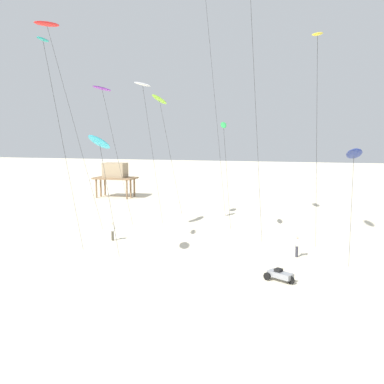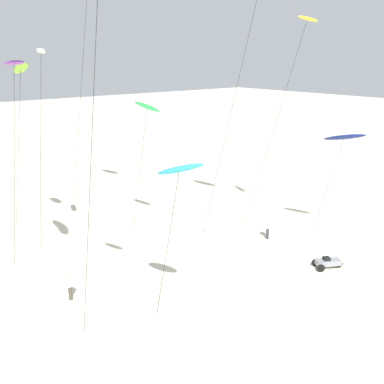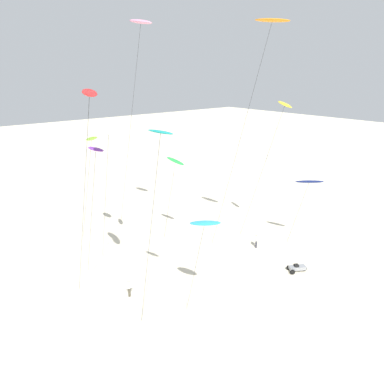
{
  "view_description": "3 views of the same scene",
  "coord_description": "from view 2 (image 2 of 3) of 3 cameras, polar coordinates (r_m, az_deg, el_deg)",
  "views": [
    {
      "loc": [
        7.81,
        -30.2,
        9.55
      ],
      "look_at": [
        -2.69,
        7.57,
        4.45
      ],
      "focal_mm": 41.17,
      "sensor_mm": 36.0,
      "label": 1
    },
    {
      "loc": [
        -19.92,
        -18.13,
        14.19
      ],
      "look_at": [
        0.89,
        6.87,
        4.47
      ],
      "focal_mm": 43.29,
      "sensor_mm": 36.0,
      "label": 2
    },
    {
      "loc": [
        -23.3,
        -19.73,
        19.71
      ],
      "look_at": [
        -1.57,
        6.3,
        8.24
      ],
      "focal_mm": 33.49,
      "sensor_mm": 36.0,
      "label": 3
    }
  ],
  "objects": [
    {
      "name": "kite_navy",
      "position": [
        36.09,
        18.24,
        6.4
      ],
      "size": [
        1.25,
        3.88,
        8.92
      ],
      "color": "navy",
      "rests_on": "ground"
    },
    {
      "name": "kite_flyer_middle",
      "position": [
        37.39,
        9.31,
        -4.42
      ],
      "size": [
        0.64,
        0.62,
        1.67
      ],
      "color": "#33333D",
      "rests_on": "ground"
    },
    {
      "name": "ground_plane",
      "position": [
        30.44,
        7.15,
        -11.29
      ],
      "size": [
        260.0,
        260.0,
        0.0
      ],
      "primitive_type": "plane",
      "color": "beige"
    },
    {
      "name": "kite_green",
      "position": [
        34.84,
        -5.59,
        10.24
      ],
      "size": [
        1.15,
        4.14,
        10.9
      ],
      "color": "green",
      "rests_on": "ground"
    },
    {
      "name": "kite_white",
      "position": [
        30.56,
        -18.12,
        15.84
      ],
      "size": [
        1.37,
        5.59,
        14.64
      ],
      "color": "white",
      "rests_on": "ground"
    },
    {
      "name": "kite_flyer_nearest",
      "position": [
        29.09,
        -14.81,
        -11.17
      ],
      "size": [
        0.6,
        0.58,
        1.67
      ],
      "color": "#4C4738",
      "rests_on": "ground"
    },
    {
      "name": "kite_teal",
      "position": [
        18.61,
        -11.63,
        21.41
      ],
      "size": [
        0.99,
        5.06,
        16.4
      ],
      "color": "teal",
      "rests_on": "ground"
    },
    {
      "name": "kite_lime",
      "position": [
        34.55,
        -20.39,
        13.95
      ],
      "size": [
        1.26,
        7.8,
        13.8
      ],
      "color": "#8CD833",
      "rests_on": "ground"
    },
    {
      "name": "kite_yellow",
      "position": [
        34.78,
        13.83,
        19.45
      ],
      "size": [
        1.1,
        6.68,
        16.9
      ],
      "color": "yellow",
      "rests_on": "ground"
    },
    {
      "name": "beach_buggy",
      "position": [
        33.53,
        16.36,
        -8.32
      ],
      "size": [
        2.06,
        1.67,
        0.82
      ],
      "color": "gray",
      "rests_on": "ground"
    },
    {
      "name": "kite_purple",
      "position": [
        26.74,
        -21.09,
        14.38
      ],
      "size": [
        0.99,
        6.96,
        13.96
      ],
      "color": "purple",
      "rests_on": "ground"
    },
    {
      "name": "kite_cyan",
      "position": [
        21.62,
        -1.62,
        2.76
      ],
      "size": [
        1.05,
        4.08,
        9.69
      ],
      "color": "#33BFE0",
      "rests_on": "ground"
    }
  ]
}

